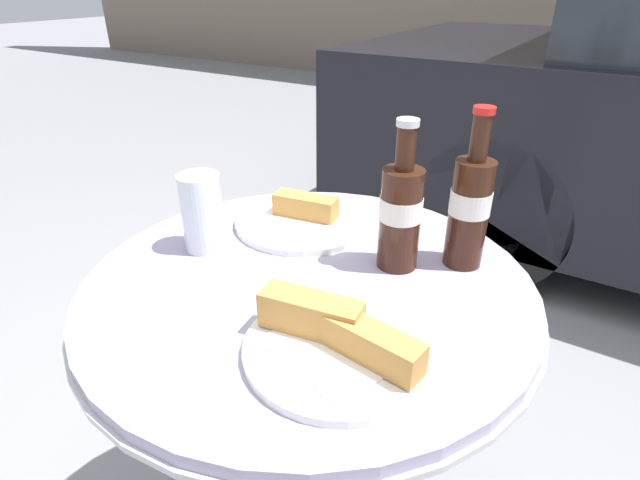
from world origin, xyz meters
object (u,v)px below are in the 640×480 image
at_px(bistro_table, 309,376).
at_px(cola_bottle_right, 401,212).
at_px(drinking_glass, 202,216).
at_px(lunch_plate_near, 304,218).
at_px(lunch_plate_far, 339,339).
at_px(cola_bottle_left, 470,207).

relative_size(bistro_table, cola_bottle_right, 3.30).
relative_size(drinking_glass, lunch_plate_near, 0.52).
distance_m(bistro_table, lunch_plate_far, 0.28).
xyz_separation_m(cola_bottle_left, lunch_plate_near, (-0.30, -0.02, -0.09)).
distance_m(cola_bottle_left, drinking_glass, 0.43).
bearing_deg(cola_bottle_right, drinking_glass, -158.00).
bearing_deg(cola_bottle_left, cola_bottle_right, -144.06).
xyz_separation_m(drinking_glass, lunch_plate_near, (0.09, 0.17, -0.05)).
bearing_deg(lunch_plate_near, cola_bottle_left, 3.53).
bearing_deg(cola_bottle_right, lunch_plate_near, 168.06).
height_order(cola_bottle_right, drinking_glass, cola_bottle_right).
xyz_separation_m(cola_bottle_left, cola_bottle_right, (-0.09, -0.06, -0.01)).
xyz_separation_m(bistro_table, cola_bottle_right, (0.10, 0.11, 0.30)).
height_order(cola_bottle_left, lunch_plate_near, cola_bottle_left).
distance_m(bistro_table, lunch_plate_near, 0.29).
bearing_deg(drinking_glass, bistro_table, 3.74).
distance_m(bistro_table, cola_bottle_right, 0.33).
height_order(bistro_table, cola_bottle_left, cola_bottle_left).
xyz_separation_m(bistro_table, cola_bottle_left, (0.19, 0.17, 0.30)).
height_order(drinking_glass, lunch_plate_far, drinking_glass).
relative_size(cola_bottle_left, lunch_plate_near, 1.00).
bearing_deg(cola_bottle_left, lunch_plate_far, -101.47).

